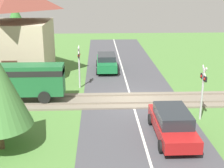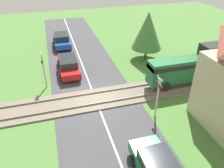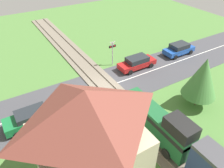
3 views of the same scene
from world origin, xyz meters
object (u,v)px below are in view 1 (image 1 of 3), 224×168
car_far_side (107,62)px  crossing_signal_east_approach (79,61)px  car_near_crossing (172,123)px  station_building (17,33)px  crossing_signal_west_approach (203,86)px  pedestrian_by_station (8,85)px

car_far_side → crossing_signal_east_approach: bearing=156.3°
car_near_crossing → station_building: 15.03m
car_near_crossing → crossing_signal_west_approach: size_ratio=1.47×
crossing_signal_west_approach → pedestrian_by_station: (4.67, 11.91, -1.29)m
station_building → crossing_signal_west_approach: bearing=-126.2°
crossing_signal_east_approach → pedestrian_by_station: bearing=105.4°
crossing_signal_west_approach → crossing_signal_east_approach: (5.99, 7.09, 0.00)m
crossing_signal_east_approach → station_building: station_building is taller
car_near_crossing → station_building: bearing=42.4°
crossing_signal_west_approach → station_building: 15.02m
station_building → car_far_side: bearing=-74.6°
car_near_crossing → car_far_side: 13.17m
car_far_side → crossing_signal_west_approach: bearing=-155.2°
car_near_crossing → car_far_side: size_ratio=1.02×
car_near_crossing → crossing_signal_west_approach: 3.20m
crossing_signal_west_approach → station_building: size_ratio=0.42×
car_near_crossing → crossing_signal_east_approach: 9.56m
car_near_crossing → crossing_signal_west_approach: bearing=-45.5°
car_near_crossing → crossing_signal_east_approach: crossing_signal_east_approach is taller
car_far_side → station_building: 7.86m
crossing_signal_west_approach → crossing_signal_east_approach: size_ratio=1.00×
car_far_side → station_building: size_ratio=0.61×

